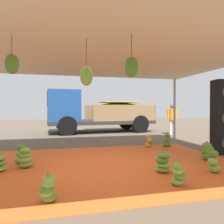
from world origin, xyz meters
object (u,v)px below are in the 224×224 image
Objects in this scene: speaker_stack at (221,117)px; cargo_truck_main at (97,112)px; banana_bunch_4 at (48,189)px; banana_bunch_9 at (178,174)px; banana_bunch_1 at (25,158)px; banana_bunch_7 at (214,162)px; banana_bunch_5 at (20,154)px; banana_bunch_8 at (167,141)px; banana_bunch_6 at (163,163)px; banana_bunch_0 at (149,141)px; banana_bunch_2 at (0,164)px; banana_bunch_3 at (207,152)px; worker_0 at (172,117)px.

cargo_truck_main is at bearing 111.94° from speaker_stack.
banana_bunch_4 is at bearing -155.30° from speaker_stack.
banana_bunch_1 is at bearing 146.90° from banana_bunch_9.
cargo_truck_main reaches higher than banana_bunch_7.
banana_bunch_1 is 0.97× the size of banana_bunch_5.
banana_bunch_7 is at bearing -82.28° from cargo_truck_main.
banana_bunch_7 is 1.02× the size of banana_bunch_8.
banana_bunch_6 is 3.24m from banana_bunch_8.
cargo_truck_main is at bearing 100.96° from banana_bunch_0.
banana_bunch_6 is at bearing -89.30° from cargo_truck_main.
banana_bunch_1 is 0.49m from banana_bunch_5.
banana_bunch_1 is 0.52m from banana_bunch_2.
speaker_stack is at bearing 38.03° from banana_bunch_9.
banana_bunch_3 is at bearing -146.15° from speaker_stack.
banana_bunch_8 is (4.76, 1.28, -0.02)m from banana_bunch_5.
speaker_stack is (5.64, 0.29, 0.91)m from banana_bunch_1.
banana_bunch_7 reaches higher than banana_bunch_3.
banana_bunch_8 is at bearing -7.04° from banana_bunch_0.
banana_bunch_0 is 3.19m from banana_bunch_7.
cargo_truck_main is (-0.10, 8.23, 0.99)m from banana_bunch_6.
banana_bunch_9 reaches higher than banana_bunch_2.
banana_bunch_5 reaches higher than banana_bunch_1.
banana_bunch_5 is 1.11× the size of banana_bunch_6.
banana_bunch_8 is 2.02m from speaker_stack.
banana_bunch_5 is 1.03× the size of banana_bunch_7.
banana_bunch_5 is at bearing -161.53° from banana_bunch_0.
banana_bunch_3 is (4.64, -0.39, -0.00)m from banana_bunch_1.
banana_bunch_7 is at bearing -134.19° from speaker_stack.
banana_bunch_1 is at bearing -159.25° from banana_bunch_8.
banana_bunch_0 is 3.83m from banana_bunch_9.
banana_bunch_8 is (3.95, 3.75, 0.02)m from banana_bunch_4.
banana_bunch_0 is 0.91× the size of banana_bunch_3.
banana_bunch_5 is at bearing 142.79° from banana_bunch_9.
banana_bunch_9 is 0.08× the size of cargo_truck_main.
banana_bunch_6 is 0.93× the size of banana_bunch_7.
banana_bunch_7 is at bearing -15.09° from banana_bunch_6.
worker_0 is at bearing 61.45° from banana_bunch_9.
banana_bunch_2 is 8.11m from cargo_truck_main.
banana_bunch_3 is at bearing 40.22° from banana_bunch_9.
banana_bunch_9 is 9.07m from cargo_truck_main.
banana_bunch_8 reaches higher than banana_bunch_2.
banana_bunch_1 is 0.32× the size of worker_0.
cargo_truck_main reaches higher than worker_0.
speaker_stack reaches higher than banana_bunch_7.
banana_bunch_9 is at bearing 3.67° from banana_bunch_4.
banana_bunch_5 is 1.12× the size of banana_bunch_9.
banana_bunch_6 is (3.16, -1.53, -0.03)m from banana_bunch_5.
banana_bunch_2 is 0.93× the size of banana_bunch_4.
cargo_truck_main reaches higher than banana_bunch_6.
banana_bunch_7 is 0.08× the size of cargo_truck_main.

